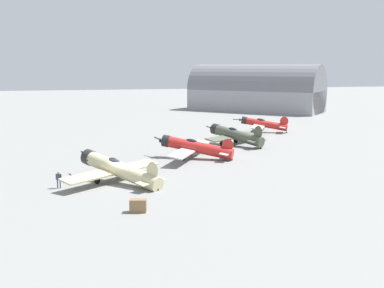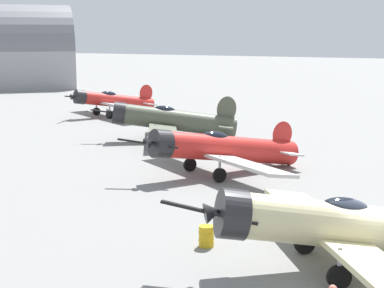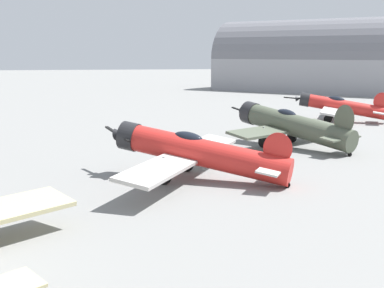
% 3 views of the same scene
% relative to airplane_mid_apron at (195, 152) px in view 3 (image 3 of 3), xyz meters
% --- Properties ---
extents(airplane_mid_apron, '(12.36, 9.73, 3.00)m').
position_rel_airplane_mid_apron_xyz_m(airplane_mid_apron, '(0.00, 0.00, 0.00)').
color(airplane_mid_apron, red).
rests_on(airplane_mid_apron, ground_plane).
extents(airplane_far_line, '(10.06, 9.79, 3.50)m').
position_rel_airplane_mid_apron_xyz_m(airplane_far_line, '(-8.67, 8.59, 0.11)').
color(airplane_far_line, '#4C5442').
rests_on(airplane_far_line, ground_plane).
extents(airplane_outer_stand, '(11.93, 9.82, 3.10)m').
position_rel_airplane_mid_apron_xyz_m(airplane_outer_stand, '(-21.36, 18.33, 0.05)').
color(airplane_outer_stand, red).
rests_on(airplane_outer_stand, ground_plane).
extents(distant_hangar, '(33.93, 34.83, 13.79)m').
position_rel_airplane_mid_apron_xyz_m(distant_hangar, '(-61.12, 32.61, 3.31)').
color(distant_hangar, '#939399').
rests_on(distant_hangar, ground_plane).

